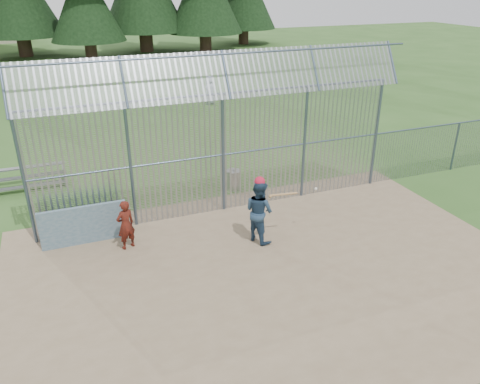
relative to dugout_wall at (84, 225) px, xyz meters
name	(u,v)px	position (x,y,z in m)	size (l,w,h in m)	color
ground	(266,262)	(4.60, -2.90, -0.62)	(120.00, 120.00, 0.00)	#2D511E
dirt_infield	(274,271)	(4.60, -3.40, -0.61)	(14.00, 10.00, 0.02)	#756047
dugout_wall	(84,225)	(0.00, 0.00, 0.00)	(2.50, 0.12, 1.20)	#38566B
batter	(259,211)	(4.88, -1.73, 0.37)	(0.94, 0.73, 1.93)	navy
onlooker	(126,225)	(1.12, -0.74, 0.16)	(0.55, 0.36, 1.51)	maroon
bg_kid_standing	(210,90)	(8.75, 14.72, 0.26)	(0.86, 0.56, 1.76)	gray
batting_gear	(264,184)	(5.00, -1.75, 1.25)	(1.94, 0.42, 0.65)	red
trash_can	(234,180)	(5.52, 2.08, -0.24)	(0.56, 0.56, 0.82)	gray
bleacher	(25,178)	(-1.77, 5.03, -0.21)	(3.00, 0.95, 0.72)	gray
backstop_fence	(275,138)	(6.41, 0.53, 1.74)	(20.09, 0.81, 5.30)	#47566B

